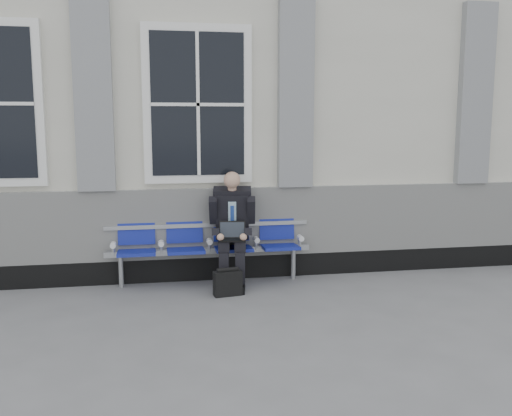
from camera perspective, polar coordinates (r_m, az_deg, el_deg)
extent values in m
plane|color=slate|center=(6.11, -7.78, -10.98)|extent=(70.00, 70.00, 0.00)
cube|color=beige|center=(9.26, -9.01, 8.92)|extent=(14.00, 4.00, 4.20)
cube|color=black|center=(7.47, -8.30, -6.11)|extent=(14.00, 0.10, 0.30)
cube|color=silver|center=(7.33, -8.40, -1.60)|extent=(14.00, 0.08, 0.90)
cube|color=gray|center=(7.23, -15.98, 11.15)|extent=(0.45, 0.14, 2.40)
cube|color=gray|center=(7.43, 3.99, 11.39)|extent=(0.45, 0.14, 2.40)
cube|color=gray|center=(8.39, 21.08, 10.53)|extent=(0.45, 0.14, 2.40)
cube|color=white|center=(7.24, -5.86, 10.25)|extent=(1.35, 0.10, 1.95)
cube|color=black|center=(7.19, -5.83, 10.26)|extent=(1.15, 0.02, 1.75)
cube|color=#9EA0A3|center=(7.27, -4.70, -4.28)|extent=(2.60, 0.07, 0.07)
cube|color=#9EA0A3|center=(7.33, -4.82, -1.70)|extent=(2.60, 0.05, 0.05)
cylinder|color=#9EA0A3|center=(7.31, -13.35, -6.24)|extent=(0.06, 0.06, 0.39)
cylinder|color=#9EA0A3|center=(7.51, 3.75, -5.62)|extent=(0.06, 0.06, 0.39)
cube|color=navy|center=(7.16, -11.85, -4.40)|extent=(0.46, 0.42, 0.07)
cube|color=navy|center=(7.31, -11.87, -2.04)|extent=(0.46, 0.10, 0.40)
cube|color=navy|center=(7.17, -7.04, -4.26)|extent=(0.46, 0.42, 0.07)
cube|color=navy|center=(7.32, -7.17, -1.91)|extent=(0.46, 0.10, 0.40)
cube|color=navy|center=(7.22, -2.27, -4.10)|extent=(0.46, 0.42, 0.07)
cube|color=navy|center=(7.37, -2.50, -1.77)|extent=(0.46, 0.10, 0.40)
cube|color=navy|center=(7.33, 2.40, -3.92)|extent=(0.46, 0.42, 0.07)
cube|color=navy|center=(7.47, 2.06, -1.62)|extent=(0.46, 0.10, 0.40)
cylinder|color=white|center=(7.18, -14.10, -3.62)|extent=(0.07, 0.12, 0.07)
cylinder|color=white|center=(7.16, -9.46, -3.50)|extent=(0.07, 0.12, 0.07)
cylinder|color=white|center=(7.19, -4.67, -3.36)|extent=(0.07, 0.12, 0.07)
cylinder|color=white|center=(7.27, 0.04, -3.19)|extent=(0.07, 0.12, 0.07)
cylinder|color=white|center=(7.40, 4.47, -3.02)|extent=(0.07, 0.12, 0.07)
cube|color=black|center=(6.96, -3.22, -8.05)|extent=(0.15, 0.27, 0.09)
cube|color=black|center=(6.96, -1.58, -8.04)|extent=(0.15, 0.27, 0.09)
cube|color=black|center=(6.97, -3.22, -6.33)|extent=(0.14, 0.15, 0.47)
cube|color=black|center=(6.96, -1.59, -6.32)|extent=(0.14, 0.15, 0.47)
cube|color=black|center=(7.11, -3.18, -3.58)|extent=(0.21, 0.46, 0.14)
cube|color=black|center=(7.10, -1.59, -3.58)|extent=(0.21, 0.46, 0.14)
cube|color=black|center=(7.24, -2.37, -0.72)|extent=(0.46, 0.40, 0.62)
cube|color=#ACD1E2|center=(7.12, -2.39, -0.72)|extent=(0.11, 0.11, 0.35)
cube|color=#21419A|center=(7.11, -2.39, -0.89)|extent=(0.06, 0.08, 0.29)
cube|color=black|center=(7.17, -2.39, 1.58)|extent=(0.50, 0.30, 0.14)
cylinder|color=tan|center=(7.11, -2.40, 2.08)|extent=(0.11, 0.11, 0.10)
sphere|color=tan|center=(7.04, -2.42, 2.82)|extent=(0.21, 0.21, 0.21)
cube|color=black|center=(7.14, -4.29, -0.23)|extent=(0.14, 0.29, 0.37)
cube|color=black|center=(7.13, -0.48, -0.22)|extent=(0.14, 0.29, 0.37)
cube|color=black|center=(7.00, -4.02, -2.38)|extent=(0.14, 0.32, 0.14)
cube|color=black|center=(6.99, -0.79, -2.37)|extent=(0.14, 0.32, 0.14)
sphere|color=tan|center=(6.87, -3.58, -2.92)|extent=(0.09, 0.09, 0.09)
sphere|color=tan|center=(6.86, -1.27, -2.92)|extent=(0.09, 0.09, 0.09)
cube|color=black|center=(6.95, -2.41, -3.19)|extent=(0.36, 0.28, 0.02)
cube|color=black|center=(7.04, -2.40, -2.17)|extent=(0.34, 0.14, 0.21)
cube|color=black|center=(7.04, -2.40, -2.18)|extent=(0.30, 0.11, 0.18)
cube|color=black|center=(6.81, -2.86, -7.53)|extent=(0.35, 0.19, 0.29)
cylinder|color=black|center=(6.77, -2.87, -6.19)|extent=(0.26, 0.09, 0.05)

